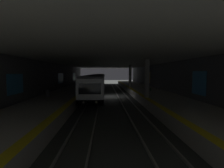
{
  "coord_description": "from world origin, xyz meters",
  "views": [
    {
      "loc": [
        -27.06,
        0.67,
        4.03
      ],
      "look_at": [
        5.23,
        -0.72,
        1.75
      ],
      "focal_mm": 26.0,
      "sensor_mm": 36.0,
      "label": 1
    }
  ],
  "objects": [
    {
      "name": "platform_left",
      "position": [
        0.0,
        -6.55,
        0.53
      ],
      "size": [
        60.0,
        5.3,
        1.06
      ],
      "color": "#B7B2A8",
      "rests_on": "ground"
    },
    {
      "name": "platform_right",
      "position": [
        0.0,
        6.55,
        0.53
      ],
      "size": [
        60.0,
        5.3,
        1.06
      ],
      "color": "#B7B2A8",
      "rests_on": "ground"
    },
    {
      "name": "wall_left",
      "position": [
        0.01,
        -9.45,
        2.8
      ],
      "size": [
        60.0,
        0.56,
        5.6
      ],
      "color": "#56565B",
      "rests_on": "ground"
    },
    {
      "name": "ceiling_slab",
      "position": [
        0.0,
        0.0,
        5.8
      ],
      "size": [
        60.0,
        19.4,
        0.4
      ],
      "color": "beige",
      "rests_on": "wall_left"
    },
    {
      "name": "pillar_near",
      "position": [
        -7.88,
        -4.35,
        3.33
      ],
      "size": [
        0.56,
        0.56,
        4.55
      ],
      "color": "gray",
      "rests_on": "platform_left"
    },
    {
      "name": "backpack_on_floor",
      "position": [
        -0.68,
        -6.87,
        1.25
      ],
      "size": [
        0.3,
        0.2,
        0.4
      ],
      "color": "#1E512D",
      "rests_on": "platform_left"
    },
    {
      "name": "bench_left_near",
      "position": [
        0.55,
        -8.53,
        1.57
      ],
      "size": [
        1.7,
        0.47,
        0.86
      ],
      "color": "#262628",
      "rests_on": "platform_left"
    },
    {
      "name": "wall_right",
      "position": [
        0.03,
        9.45,
        2.8
      ],
      "size": [
        60.0,
        0.56,
        5.6
      ],
      "color": "#56565B",
      "rests_on": "ground"
    },
    {
      "name": "metro_train",
      "position": [
        7.91,
        2.2,
        2.03
      ],
      "size": [
        37.53,
        2.83,
        3.49
      ],
      "color": "silver",
      "rests_on": "track_right"
    },
    {
      "name": "track_left",
      "position": [
        0.0,
        -2.2,
        0.08
      ],
      "size": [
        60.0,
        1.53,
        0.16
      ],
      "color": "gray",
      "rests_on": "ground"
    },
    {
      "name": "pillar_far",
      "position": [
        5.18,
        -4.35,
        3.33
      ],
      "size": [
        0.56,
        0.56,
        4.55
      ],
      "color": "gray",
      "rests_on": "platform_left"
    },
    {
      "name": "bench_left_mid",
      "position": [
        13.46,
        -8.53,
        1.57
      ],
      "size": [
        1.7,
        0.47,
        0.86
      ],
      "color": "#262628",
      "rests_on": "platform_left"
    },
    {
      "name": "track_right",
      "position": [
        0.0,
        2.2,
        0.08
      ],
      "size": [
        60.0,
        1.53,
        0.16
      ],
      "color": "gray",
      "rests_on": "ground"
    },
    {
      "name": "bench_right_mid",
      "position": [
        15.6,
        8.53,
        1.57
      ],
      "size": [
        1.7,
        0.47,
        0.86
      ],
      "color": "#262628",
      "rests_on": "platform_right"
    },
    {
      "name": "trash_bin",
      "position": [
        -6.72,
        7.8,
        1.48
      ],
      "size": [
        0.44,
        0.44,
        0.85
      ],
      "color": "#595B5E",
      "rests_on": "platform_right"
    },
    {
      "name": "person_walking_mid",
      "position": [
        6.37,
        5.63,
        1.93
      ],
      "size": [
        0.6,
        0.22,
        1.63
      ],
      "color": "#313131",
      "rests_on": "platform_right"
    },
    {
      "name": "bench_right_near",
      "position": [
        -4.88,
        8.53,
        1.57
      ],
      "size": [
        1.7,
        0.47,
        0.86
      ],
      "color": "#262628",
      "rests_on": "platform_right"
    },
    {
      "name": "person_waiting_near",
      "position": [
        8.92,
        5.97,
        1.87
      ],
      "size": [
        0.6,
        0.22,
        1.54
      ],
      "color": "black",
      "rests_on": "platform_right"
    },
    {
      "name": "ground_plane",
      "position": [
        0.0,
        0.0,
        0.0
      ],
      "size": [
        120.0,
        120.0,
        0.0
      ],
      "primitive_type": "plane",
      "color": "#383A38"
    }
  ]
}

